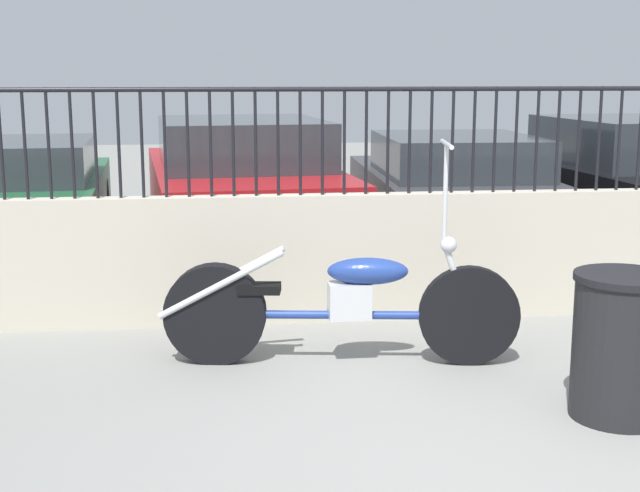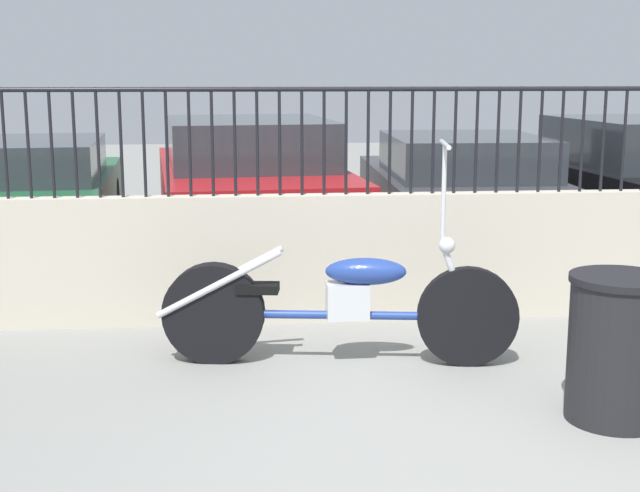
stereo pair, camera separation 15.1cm
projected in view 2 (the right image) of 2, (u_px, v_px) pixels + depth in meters
ground_plane at (473, 460)px, 4.51m from camera, size 40.00×40.00×0.00m
low_wall at (388, 257)px, 6.99m from camera, size 9.97×0.18×1.00m
fence_railing at (390, 125)px, 6.79m from camera, size 9.97×0.04×0.82m
motorcycle_blue at (320, 305)px, 5.93m from camera, size 2.40×0.61×1.50m
trash_bin at (618, 348)px, 4.95m from camera, size 0.57×0.57×0.83m
car_green at (27, 194)px, 9.52m from camera, size 2.05×4.32×1.23m
car_red at (248, 184)px, 9.71m from camera, size 2.27×4.62×1.43m
car_dark_grey at (460, 191)px, 9.64m from camera, size 1.86×4.11×1.26m
car_black at (633, 180)px, 10.24m from camera, size 2.10×4.46×1.41m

